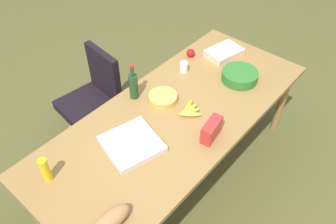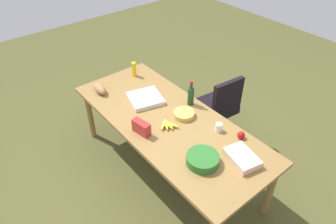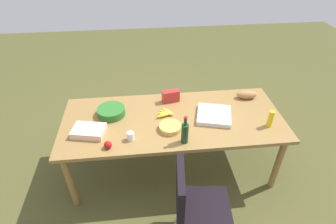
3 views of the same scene
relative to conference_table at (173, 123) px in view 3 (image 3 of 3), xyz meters
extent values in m
plane|color=#4F4E26|center=(0.00, 0.00, -0.70)|extent=(10.00, 10.00, 0.00)
cube|color=olive|center=(0.00, 0.00, 0.05)|extent=(2.40, 1.01, 0.04)
cylinder|color=olive|center=(-1.11, -0.41, -0.34)|extent=(0.07, 0.07, 0.73)
cylinder|color=olive|center=(1.11, -0.41, -0.34)|extent=(0.07, 0.07, 0.73)
cylinder|color=olive|center=(-1.11, 0.41, -0.34)|extent=(0.07, 0.07, 0.73)
cylinder|color=olive|center=(1.11, 0.41, -0.34)|extent=(0.07, 0.07, 0.73)
cylinder|color=gray|center=(-0.17, 0.92, -0.47)|extent=(0.06, 0.06, 0.36)
cube|color=black|center=(-0.17, 0.92, -0.29)|extent=(0.53, 0.53, 0.09)
cube|color=black|center=(0.05, 0.90, -0.01)|extent=(0.11, 0.44, 0.47)
cylinder|color=gold|center=(0.05, 0.18, 0.10)|extent=(0.25, 0.25, 0.05)
cylinder|color=yellow|center=(-0.99, 0.24, 0.16)|extent=(0.06, 0.06, 0.19)
cube|color=silver|center=(-0.45, 0.02, 0.09)|extent=(0.44, 0.44, 0.05)
sphere|color=#AC1213|center=(0.67, 0.39, 0.11)|extent=(0.09, 0.09, 0.08)
cube|color=#B52B27|center=(-0.01, -0.34, 0.14)|extent=(0.21, 0.11, 0.14)
cylinder|color=#2C6B28|center=(0.67, -0.14, 0.11)|extent=(0.37, 0.37, 0.09)
cylinder|color=white|center=(0.46, 0.29, 0.11)|extent=(0.09, 0.09, 0.09)
cube|color=beige|center=(0.88, 0.16, 0.10)|extent=(0.36, 0.28, 0.07)
ellipsoid|color=yellow|center=(0.05, -0.10, 0.09)|extent=(0.13, 0.16, 0.04)
ellipsoid|color=gold|center=(0.06, -0.08, 0.09)|extent=(0.17, 0.11, 0.04)
ellipsoid|color=yellow|center=(0.08, -0.06, 0.09)|extent=(0.17, 0.07, 0.04)
ellipsoid|color=yellow|center=(0.10, -0.04, 0.09)|extent=(0.17, 0.09, 0.04)
cylinder|color=#1E3F1F|center=(-0.07, 0.38, 0.18)|extent=(0.08, 0.08, 0.21)
cylinder|color=#1E3F1F|center=(-0.07, 0.38, 0.32)|extent=(0.03, 0.03, 0.08)
cylinder|color=red|center=(-0.07, 0.38, 0.37)|extent=(0.04, 0.04, 0.01)
ellipsoid|color=#A97445|center=(-0.93, -0.30, 0.12)|extent=(0.25, 0.14, 0.10)
camera|label=1|loc=(-1.44, -1.17, 1.89)|focal=36.36mm
camera|label=2|loc=(1.97, -1.60, 2.17)|focal=32.95mm
camera|label=3|loc=(0.31, 2.34, 1.91)|focal=29.32mm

